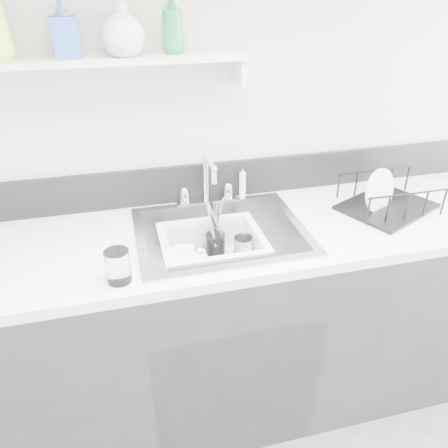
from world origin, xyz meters
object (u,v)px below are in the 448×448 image
object	(u,v)px
counter_run	(221,323)
sink	(221,251)
dish_rack	(389,194)
wash_tub	(212,254)

from	to	relation	value
counter_run	sink	world-z (taller)	sink
sink	dish_rack	world-z (taller)	dish_rack
counter_run	wash_tub	size ratio (longest dim) A/B	8.21
counter_run	dish_rack	world-z (taller)	dish_rack
counter_run	wash_tub	bearing A→B (deg)	-173.06
dish_rack	wash_tub	bearing A→B (deg)	156.76
sink	counter_run	bearing A→B (deg)	0.00
counter_run	sink	size ratio (longest dim) A/B	5.00
dish_rack	counter_run	bearing A→B (deg)	156.50
counter_run	wash_tub	xyz separation A→B (m)	(-0.04, -0.00, 0.37)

